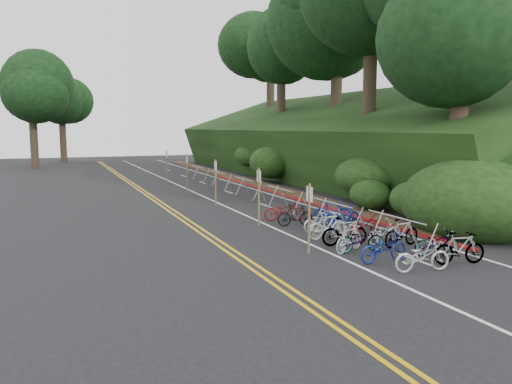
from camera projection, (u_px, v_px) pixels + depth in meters
The scene contains 11 objects.
ground at pixel (300, 254), 16.61m from camera, with size 120.00×120.00×0.00m, color black.
road_markings at pixel (222, 208), 26.10m from camera, with size 7.47×80.00×0.01m.
red_curb at pixel (292, 197), 29.76m from camera, with size 0.25×28.00×0.10m, color maroon.
embankment at pixel (336, 148), 38.63m from camera, with size 14.30×48.14×9.11m.
tree_cluster at pixel (282, 34), 39.02m from camera, with size 32.41×54.00×18.31m.
bike_rack_front at pixel (395, 226), 17.02m from camera, with size 1.15×3.03×1.19m.
bike_racks_rest at pixel (244, 184), 29.55m from camera, with size 1.14×23.00×1.17m.
signpost_near at pixel (309, 214), 16.54m from camera, with size 0.08×0.40×2.36m.
signposts_rest at pixel (200, 174), 29.48m from camera, with size 0.08×18.40×2.50m.
bike_front at pixel (349, 239), 16.88m from camera, with size 1.55×0.44×0.93m, color beige.
bike_valet at pixel (358, 228), 18.49m from camera, with size 2.99×10.62×1.06m.
Camera 1 is at (-7.56, -14.41, 4.22)m, focal length 35.00 mm.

